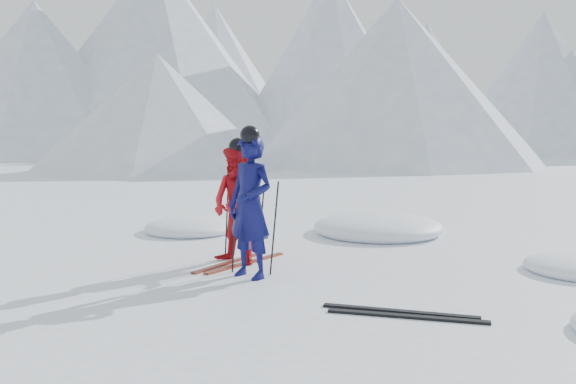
% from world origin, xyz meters
% --- Properties ---
extents(ground, '(160.00, 160.00, 0.00)m').
position_xyz_m(ground, '(0.00, 0.00, 0.00)').
color(ground, white).
rests_on(ground, ground).
extents(mountain_range, '(106.15, 62.94, 15.53)m').
position_xyz_m(mountain_range, '(5.71, 35.31, 6.72)').
color(mountain_range, '#B2BCD1').
rests_on(mountain_range, ground).
extents(skier_blue, '(0.82, 0.68, 1.93)m').
position_xyz_m(skier_blue, '(-1.91, -0.19, 0.97)').
color(skier_blue, '#0B0C47').
rests_on(skier_blue, ground).
extents(skier_red, '(1.00, 0.88, 1.76)m').
position_xyz_m(skier_red, '(-2.39, 0.53, 0.88)').
color(skier_red, '#B50E16').
rests_on(skier_red, ground).
extents(pole_blue_left, '(0.13, 0.09, 1.29)m').
position_xyz_m(pole_blue_left, '(-2.21, -0.04, 0.64)').
color(pole_blue_left, black).
rests_on(pole_blue_left, ground).
extents(pole_blue_right, '(0.13, 0.08, 1.29)m').
position_xyz_m(pole_blue_right, '(-1.66, 0.06, 0.64)').
color(pole_blue_right, black).
rests_on(pole_blue_right, ground).
extents(pole_red_left, '(0.12, 0.09, 1.17)m').
position_xyz_m(pole_red_left, '(-2.69, 0.78, 0.59)').
color(pole_red_left, black).
rests_on(pole_red_left, ground).
extents(pole_red_right, '(0.12, 0.08, 1.17)m').
position_xyz_m(pole_red_right, '(-2.09, 0.68, 0.59)').
color(pole_red_right, black).
rests_on(pole_red_right, ground).
extents(ski_worn_left, '(0.50, 1.67, 0.03)m').
position_xyz_m(ski_worn_left, '(-2.51, 0.53, 0.01)').
color(ski_worn_left, black).
rests_on(ski_worn_left, ground).
extents(ski_worn_right, '(0.61, 1.64, 0.03)m').
position_xyz_m(ski_worn_right, '(-2.27, 0.53, 0.01)').
color(ski_worn_right, black).
rests_on(ski_worn_right, ground).
extents(ski_loose_a, '(1.70, 0.14, 0.03)m').
position_xyz_m(ski_loose_a, '(0.24, -1.16, 0.01)').
color(ski_loose_a, black).
rests_on(ski_loose_a, ground).
extents(ski_loose_b, '(1.70, 0.20, 0.03)m').
position_xyz_m(ski_loose_b, '(0.34, -1.31, 0.01)').
color(ski_loose_b, black).
rests_on(ski_loose_b, ground).
extents(snow_lumps, '(8.54, 6.81, 0.54)m').
position_xyz_m(snow_lumps, '(-0.84, 2.79, 0.00)').
color(snow_lumps, white).
rests_on(snow_lumps, ground).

